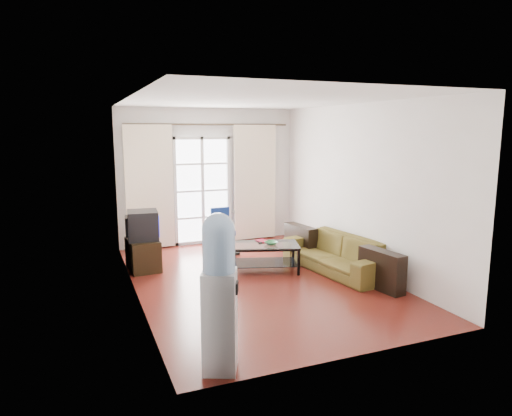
{
  "coord_description": "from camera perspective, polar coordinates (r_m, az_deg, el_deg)",
  "views": [
    {
      "loc": [
        -2.51,
        -6.24,
        2.28
      ],
      "look_at": [
        0.12,
        0.35,
        1.06
      ],
      "focal_mm": 32.0,
      "sensor_mm": 36.0,
      "label": 1
    }
  ],
  "objects": [
    {
      "name": "floor",
      "position": [
        7.1,
        0.12,
        -8.95
      ],
      "size": [
        5.2,
        5.2,
        0.0
      ],
      "primitive_type": "plane",
      "color": "maroon",
      "rests_on": "ground"
    },
    {
      "name": "ceiling",
      "position": [
        6.74,
        0.13,
        13.35
      ],
      "size": [
        5.2,
        5.2,
        0.0
      ],
      "primitive_type": "plane",
      "rotation": [
        3.14,
        0.0,
        0.0
      ],
      "color": "white",
      "rests_on": "wall_back"
    },
    {
      "name": "wall_back",
      "position": [
        9.24,
        -5.92,
        3.94
      ],
      "size": [
        3.6,
        0.02,
        2.7
      ],
      "primitive_type": "cube",
      "color": "white",
      "rests_on": "floor"
    },
    {
      "name": "wall_front",
      "position": [
        4.52,
        12.55,
        -2.34
      ],
      "size": [
        3.6,
        0.02,
        2.7
      ],
      "primitive_type": "cube",
      "color": "white",
      "rests_on": "floor"
    },
    {
      "name": "wall_left",
      "position": [
        6.35,
        -15.12,
        1.01
      ],
      "size": [
        0.02,
        5.2,
        2.7
      ],
      "primitive_type": "cube",
      "color": "white",
      "rests_on": "floor"
    },
    {
      "name": "wall_right",
      "position": [
        7.64,
        12.76,
        2.54
      ],
      "size": [
        0.02,
        5.2,
        2.7
      ],
      "primitive_type": "cube",
      "color": "white",
      "rests_on": "floor"
    },
    {
      "name": "french_door",
      "position": [
        9.18,
        -6.7,
        2.16
      ],
      "size": [
        1.16,
        0.06,
        2.15
      ],
      "color": "white",
      "rests_on": "wall_back"
    },
    {
      "name": "curtain_rod",
      "position": [
        9.09,
        -5.86,
        10.35
      ],
      "size": [
        3.3,
        0.04,
        0.04
      ],
      "primitive_type": "cylinder",
      "rotation": [
        0.0,
        1.57,
        0.0
      ],
      "color": "#4C3F2D",
      "rests_on": "wall_back"
    },
    {
      "name": "curtain_left",
      "position": [
        8.88,
        -13.16,
        2.53
      ],
      "size": [
        0.9,
        0.07,
        2.35
      ],
      "primitive_type": "cube",
      "color": "#FEEDCC",
      "rests_on": "curtain_rod"
    },
    {
      "name": "curtain_right",
      "position": [
        9.44,
        -0.15,
        3.2
      ],
      "size": [
        0.9,
        0.07,
        2.35
      ],
      "primitive_type": "cube",
      "color": "#FEEDCC",
      "rests_on": "curtain_rod"
    },
    {
      "name": "radiator",
      "position": [
        9.55,
        -1.03,
        -2.02
      ],
      "size": [
        0.64,
        0.12,
        0.64
      ],
      "primitive_type": "cube",
      "color": "#9E9EA1",
      "rests_on": "floor"
    },
    {
      "name": "sofa",
      "position": [
        7.57,
        10.01,
        -5.63
      ],
      "size": [
        2.2,
        1.34,
        0.58
      ],
      "primitive_type": "imported",
      "rotation": [
        0.0,
        0.0,
        -1.43
      ],
      "color": "olive",
      "rests_on": "floor"
    },
    {
      "name": "coffee_table",
      "position": [
        7.46,
        1.06,
        -5.72
      ],
      "size": [
        1.23,
        0.93,
        0.44
      ],
      "rotation": [
        0.0,
        0.0,
        -0.31
      ],
      "color": "silver",
      "rests_on": "floor"
    },
    {
      "name": "bowl",
      "position": [
        7.4,
        1.89,
        -4.4
      ],
      "size": [
        0.27,
        0.27,
        0.05
      ],
      "primitive_type": "imported",
      "rotation": [
        0.0,
        0.0,
        0.18
      ],
      "color": "#2F8241",
      "rests_on": "coffee_table"
    },
    {
      "name": "book",
      "position": [
        7.56,
        0.32,
        -4.2
      ],
      "size": [
        0.24,
        0.27,
        0.02
      ],
      "primitive_type": "imported",
      "rotation": [
        0.0,
        0.0,
        0.25
      ],
      "color": "#AF3615",
      "rests_on": "coffee_table"
    },
    {
      "name": "remote",
      "position": [
        7.52,
        0.76,
        -4.29
      ],
      "size": [
        0.16,
        0.13,
        0.02
      ],
      "primitive_type": "cube",
      "rotation": [
        0.0,
        0.0,
        0.6
      ],
      "color": "black",
      "rests_on": "coffee_table"
    },
    {
      "name": "tv_stand",
      "position": [
        7.76,
        -13.94,
        -5.67
      ],
      "size": [
        0.51,
        0.72,
        0.5
      ],
      "primitive_type": "cube",
      "rotation": [
        0.0,
        0.0,
        0.08
      ],
      "color": "black",
      "rests_on": "floor"
    },
    {
      "name": "crt_tv",
      "position": [
        7.68,
        -14.11,
        -2.1
      ],
      "size": [
        0.56,
        0.56,
        0.47
      ],
      "rotation": [
        0.0,
        0.0,
        -0.09
      ],
      "color": "black",
      "rests_on": "tv_stand"
    },
    {
      "name": "task_chair",
      "position": [
        8.31,
        -4.07,
        -4.32
      ],
      "size": [
        0.64,
        0.64,
        0.88
      ],
      "rotation": [
        0.0,
        0.0,
        0.06
      ],
      "color": "black",
      "rests_on": "floor"
    },
    {
      "name": "water_cooler",
      "position": [
        4.33,
        -4.6,
        -10.21
      ],
      "size": [
        0.41,
        0.41,
        1.54
      ],
      "rotation": [
        0.0,
        0.0,
        -0.42
      ],
      "color": "silver",
      "rests_on": "floor"
    }
  ]
}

